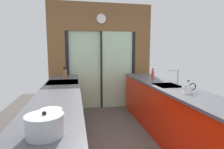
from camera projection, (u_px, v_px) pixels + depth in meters
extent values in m
cube|color=#4C4742|center=(116.00, 139.00, 3.19)|extent=(5.04, 7.60, 0.02)
cube|color=brown|center=(101.00, 17.00, 4.62)|extent=(2.64, 0.08, 0.70)
cube|color=#B2D1AD|center=(85.00, 70.00, 4.74)|extent=(0.80, 0.02, 2.00)
cube|color=#B2D1AD|center=(117.00, 70.00, 4.87)|extent=(0.80, 0.02, 2.00)
cube|color=black|center=(68.00, 71.00, 4.64)|extent=(0.08, 0.10, 2.00)
cube|color=black|center=(133.00, 70.00, 4.97)|extent=(0.08, 0.10, 2.00)
cube|color=black|center=(101.00, 70.00, 4.80)|extent=(0.04, 0.10, 2.00)
cube|color=brown|center=(57.00, 71.00, 4.59)|extent=(0.42, 0.08, 2.00)
cube|color=brown|center=(142.00, 69.00, 5.02)|extent=(0.42, 0.08, 2.00)
cylinder|color=white|center=(101.00, 19.00, 4.57)|extent=(0.22, 0.03, 0.22)
torus|color=beige|center=(101.00, 19.00, 4.57)|extent=(0.24, 0.02, 0.24)
cube|color=red|center=(55.00, 148.00, 2.05)|extent=(0.58, 2.55, 0.88)
cube|color=red|center=(65.00, 98.00, 4.19)|extent=(0.58, 0.65, 0.88)
cube|color=#4C4C51|center=(59.00, 95.00, 2.60)|extent=(0.62, 3.80, 0.04)
cube|color=red|center=(174.00, 117.00, 3.02)|extent=(0.58, 3.80, 0.88)
cube|color=#4C4C51|center=(176.00, 89.00, 2.95)|extent=(0.62, 3.80, 0.04)
cube|color=#B7BABC|center=(167.00, 87.00, 3.19)|extent=(0.40, 0.48, 0.05)
cylinder|color=#B7BABC|center=(178.00, 77.00, 3.21)|extent=(0.02, 0.02, 0.27)
cylinder|color=#B7BABC|center=(174.00, 70.00, 3.18)|extent=(0.18, 0.02, 0.02)
cube|color=black|center=(64.00, 106.00, 3.58)|extent=(0.58, 0.60, 0.88)
cube|color=black|center=(79.00, 103.00, 3.64)|extent=(0.01, 0.48, 0.28)
cube|color=black|center=(63.00, 83.00, 3.52)|extent=(0.58, 0.60, 0.03)
cylinder|color=#B7BABC|center=(79.00, 89.00, 3.42)|extent=(0.02, 0.04, 0.04)
cylinder|color=#B7BABC|center=(79.00, 87.00, 3.59)|extent=(0.02, 0.04, 0.04)
cylinder|color=#B7BABC|center=(79.00, 86.00, 3.77)|extent=(0.02, 0.04, 0.04)
cylinder|color=silver|center=(51.00, 118.00, 1.63)|extent=(0.09, 0.09, 0.01)
cone|color=silver|center=(51.00, 114.00, 1.63)|extent=(0.20, 0.20, 0.08)
cube|color=brown|center=(65.00, 74.00, 3.98)|extent=(0.08, 0.14, 0.19)
cylinder|color=black|center=(64.00, 69.00, 3.96)|extent=(0.02, 0.02, 0.06)
cylinder|color=black|center=(64.00, 68.00, 3.96)|extent=(0.02, 0.02, 0.07)
cylinder|color=black|center=(65.00, 69.00, 3.97)|extent=(0.02, 0.02, 0.06)
cylinder|color=black|center=(66.00, 69.00, 3.97)|extent=(0.02, 0.02, 0.06)
cylinder|color=#B7BABC|center=(45.00, 126.00, 1.31)|extent=(0.27, 0.27, 0.14)
cylinder|color=#B7BABC|center=(44.00, 115.00, 1.30)|extent=(0.27, 0.27, 0.01)
sphere|color=black|center=(44.00, 113.00, 1.30)|extent=(0.03, 0.03, 0.03)
cone|color=#B7BABC|center=(188.00, 87.00, 2.60)|extent=(0.15, 0.15, 0.17)
sphere|color=black|center=(188.00, 81.00, 2.58)|extent=(0.03, 0.03, 0.03)
cylinder|color=#B7BABC|center=(184.00, 87.00, 2.58)|extent=(0.08, 0.02, 0.07)
torus|color=black|center=(193.00, 87.00, 2.61)|extent=(0.11, 0.01, 0.11)
cylinder|color=#B23D2D|center=(153.00, 75.00, 3.78)|extent=(0.05, 0.05, 0.18)
cylinder|color=#B23D2D|center=(153.00, 70.00, 3.76)|extent=(0.02, 0.02, 0.04)
cylinder|color=black|center=(153.00, 69.00, 3.76)|extent=(0.03, 0.03, 0.01)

